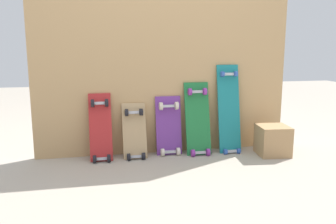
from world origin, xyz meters
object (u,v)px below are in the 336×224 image
Objects in this scene: skateboard_red at (101,131)px; wooden_crate at (273,140)px; skateboard_green at (198,122)px; skateboard_purple at (169,129)px; skateboard_natural at (135,135)px; skateboard_teal at (229,113)px.

skateboard_red is 2.38× the size of wooden_crate.
skateboard_green reaches higher than wooden_crate.
skateboard_natural is at bearing -173.81° from skateboard_purple.
skateboard_natural reaches higher than wooden_crate.
skateboard_natural is at bearing 171.49° from wooden_crate.
skateboard_teal reaches higher than skateboard_natural.
skateboard_red is 0.89× the size of skateboard_green.
skateboard_natural is 0.91m from skateboard_teal.
skateboard_purple is at bearing 177.24° from skateboard_teal.
wooden_crate is (1.25, -0.19, -0.07)m from skateboard_natural.
skateboard_teal reaches higher than skateboard_purple.
skateboard_red reaches higher than wooden_crate.
skateboard_teal reaches higher than wooden_crate.
wooden_crate is (0.93, -0.22, -0.10)m from skateboard_purple.
skateboard_red reaches higher than skateboard_natural.
skateboard_natural is 0.93× the size of skateboard_purple.
skateboard_purple is 0.96m from wooden_crate.
wooden_crate is (0.36, -0.19, -0.24)m from skateboard_teal.
skateboard_green reaches higher than skateboard_red.
wooden_crate is (1.55, -0.18, -0.12)m from skateboard_red.
skateboard_teal is (0.89, 0.01, 0.16)m from skateboard_natural.
skateboard_green is 0.31m from skateboard_teal.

